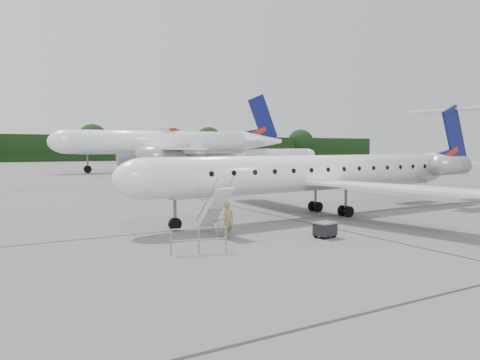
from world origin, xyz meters
TOP-DOWN VIEW (x-y plane):
  - ground at (0.00, 0.00)m, footprint 320.00×320.00m
  - treeline at (0.00, 130.00)m, footprint 260.00×4.00m
  - main_regional_jet at (-2.78, 3.11)m, footprint 29.81×22.23m
  - airstair at (-11.24, 0.52)m, footprint 0.96×2.13m
  - passenger at (-11.18, -0.68)m, footprint 0.71×0.57m
  - safety_railing at (-13.57, -2.66)m, footprint 2.16×0.60m
  - baggage_cart at (-7.16, -2.68)m, footprint 1.02×0.88m
  - bg_narrowbody at (7.76, 57.63)m, footprint 41.42×31.55m
  - bg_regional_right at (24.87, 56.27)m, footprint 34.21×28.15m

SIDE VIEW (x-z plane):
  - ground at x=0.00m, z-range 0.00..0.00m
  - baggage_cart at x=-7.16m, z-range 0.00..0.79m
  - safety_railing at x=-13.57m, z-range 0.00..1.00m
  - passenger at x=-11.18m, z-range 0.00..1.70m
  - airstair at x=-11.24m, z-range 0.00..2.31m
  - main_regional_jet at x=-2.78m, z-range 0.00..7.36m
  - bg_regional_right at x=24.87m, z-range 0.00..7.83m
  - treeline at x=0.00m, z-range 0.00..8.00m
  - bg_narrowbody at x=7.76m, z-range 0.00..14.00m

